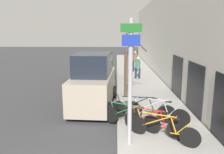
{
  "coord_description": "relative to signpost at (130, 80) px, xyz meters",
  "views": [
    {
      "loc": [
        0.96,
        -3.47,
        3.52
      ],
      "look_at": [
        0.76,
        6.43,
        1.49
      ],
      "focal_mm": 35.0,
      "sensor_mm": 36.0,
      "label": 1
    }
  ],
  "objects": [
    {
      "name": "bicycle_2",
      "position": [
        0.1,
        1.19,
        -1.63
      ],
      "size": [
        1.96,
        1.28,
        0.87
      ],
      "rotation": [
        0.0,
        0.0,
        1.0
      ],
      "color": "black",
      "rests_on": "sidewalk_curb"
    },
    {
      "name": "bicycle_0",
      "position": [
        1.06,
        0.24,
        -1.63
      ],
      "size": [
        2.02,
        1.22,
        0.87
      ],
      "rotation": [
        0.0,
        0.0,
        1.03
      ],
      "color": "black",
      "rests_on": "sidewalk_curb"
    },
    {
      "name": "pedestrian_near",
      "position": [
        1.17,
        9.78,
        -1.08
      ],
      "size": [
        0.42,
        0.36,
        1.61
      ],
      "rotation": [
        0.0,
        0.0,
        3.01
      ],
      "color": "#1E2338",
      "rests_on": "sidewalk_curb"
    },
    {
      "name": "parked_car_1",
      "position": [
        -1.53,
        9.18,
        -1.19
      ],
      "size": [
        2.05,
        4.17,
        2.12
      ],
      "rotation": [
        0.0,
        0.0,
        -0.02
      ],
      "color": "#144728",
      "rests_on": "ground"
    },
    {
      "name": "parked_car_0",
      "position": [
        -1.48,
        3.94,
        -1.0
      ],
      "size": [
        2.13,
        4.57,
        2.58
      ],
      "rotation": [
        0.0,
        0.0,
        -0.06
      ],
      "color": "gray",
      "rests_on": "ground"
    },
    {
      "name": "street_tree",
      "position": [
        0.16,
        5.05,
        -0.44
      ],
      "size": [
        1.16,
        1.32,
        3.53
      ],
      "color": "#4C3828",
      "rests_on": "sidewalk_curb"
    },
    {
      "name": "bicycle_1",
      "position": [
        0.85,
        0.68,
        -1.63
      ],
      "size": [
        1.89,
        1.18,
        0.88
      ],
      "rotation": [
        0.0,
        0.0,
        1.02
      ],
      "color": "black",
      "rests_on": "sidewalk_curb"
    },
    {
      "name": "bicycle_3",
      "position": [
        1.1,
        1.62,
        -1.6
      ],
      "size": [
        2.23,
        1.16,
        0.95
      ],
      "rotation": [
        0.0,
        0.0,
        1.1
      ],
      "color": "black",
      "rests_on": "sidewalk_curb"
    },
    {
      "name": "sidewalk_curb",
      "position": [
        1.24,
        11.27,
        -2.08
      ],
      "size": [
        3.2,
        32.0,
        0.15
      ],
      "color": "gray",
      "rests_on": "ground"
    },
    {
      "name": "signpost",
      "position": [
        0.0,
        0.0,
        0.0
      ],
      "size": [
        0.59,
        0.15,
        3.76
      ],
      "color": "#939399",
      "rests_on": "sidewalk_curb"
    },
    {
      "name": "building_facade",
      "position": [
        2.99,
        11.2,
        1.08
      ],
      "size": [
        0.23,
        32.0,
        6.5
      ],
      "color": "silver",
      "rests_on": "ground"
    },
    {
      "name": "bicycle_4",
      "position": [
        0.57,
        1.85,
        -1.59
      ],
      "size": [
        2.54,
        0.82,
        0.98
      ],
      "rotation": [
        0.0,
        0.0,
        1.29
      ],
      "color": "black",
      "rests_on": "sidewalk_curb"
    },
    {
      "name": "pedestrian_far",
      "position": [
        1.23,
        12.77,
        -0.96
      ],
      "size": [
        0.47,
        0.4,
        1.81
      ],
      "rotation": [
        0.0,
        0.0,
        -0.22
      ],
      "color": "#1E2338",
      "rests_on": "sidewalk_curb"
    },
    {
      "name": "ground_plane",
      "position": [
        -1.36,
        8.47,
        -2.16
      ],
      "size": [
        80.0,
        80.0,
        0.0
      ],
      "primitive_type": "plane",
      "color": "#333335"
    }
  ]
}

